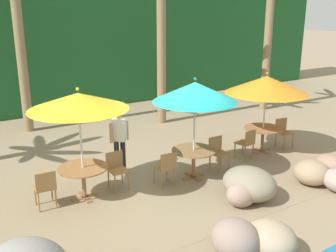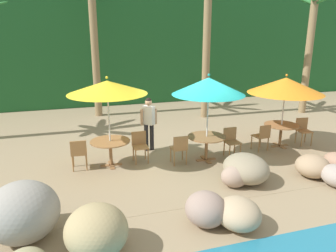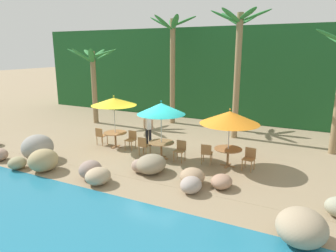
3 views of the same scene
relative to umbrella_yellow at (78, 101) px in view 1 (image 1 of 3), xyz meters
The scene contains 19 objects.
ground_plane 3.26m from the umbrella_yellow, ahead, with size 120.00×120.00×0.00m, color #937F60.
terrace_deck 3.26m from the umbrella_yellow, ahead, with size 18.00×5.20×0.01m.
foliage_backdrop 9.18m from the umbrella_yellow, 74.94° to the left, with size 28.00×2.40×6.00m.
rock_seawall 4.36m from the umbrella_yellow, 52.07° to the right, with size 17.58×3.52×1.09m.
umbrella_yellow is the anchor object (origin of this frame).
dining_table_yellow 1.61m from the umbrella_yellow, ahead, with size 1.10×1.10×0.74m.
chair_yellow_seaward 1.92m from the umbrella_yellow, ahead, with size 0.42×0.43×0.87m.
chair_yellow_inland 1.92m from the umbrella_yellow, behind, with size 0.44×0.45×0.87m.
umbrella_teal 2.75m from the umbrella_yellow, ahead, with size 2.04×2.04×2.54m.
dining_table_teal 3.18m from the umbrella_yellow, ahead, with size 1.10×1.10×0.74m.
chair_teal_seaward 3.97m from the umbrella_yellow, ahead, with size 0.42×0.43×0.87m.
chair_teal_inland 2.58m from the umbrella_yellow, 14.60° to the right, with size 0.43×0.44×0.87m.
umbrella_orange 5.52m from the umbrella_yellow, ahead, with size 2.34×2.34×2.37m.
dining_table_orange 5.75m from the umbrella_yellow, ahead, with size 1.10×1.10×0.74m.
chair_orange_seaward 6.60m from the umbrella_yellow, ahead, with size 0.46×0.47×0.87m.
chair_orange_inland 5.00m from the umbrella_yellow, ahead, with size 0.48×0.48×0.87m.
palm_tree_second 6.20m from the umbrella_yellow, 87.90° to the left, with size 2.98×2.89×6.55m.
palm_tree_fourth 10.10m from the umbrella_yellow, 21.50° to the left, with size 2.84×2.95×5.46m.
waiter_in_white 2.02m from the umbrella_yellow, 33.91° to the left, with size 0.52×0.38×1.70m.
Camera 1 is at (-5.07, -7.56, 4.09)m, focal length 41.91 mm.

